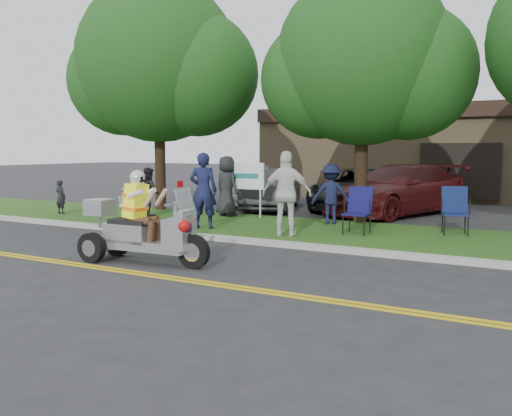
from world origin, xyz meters
The scene contains 23 objects.
ground centered at (0.00, 0.00, 0.00)m, with size 120.00×120.00×0.00m, color #28282B.
centerline_near centered at (0.00, -0.58, 0.01)m, with size 60.00×0.10×0.01m, color gold.
centerline_far centered at (0.00, -0.42, 0.01)m, with size 60.00×0.10×0.01m, color gold.
curb centered at (0.00, 3.05, 0.06)m, with size 60.00×0.25×0.12m, color #A8A89E.
grass_verge centered at (0.00, 5.20, 0.06)m, with size 60.00×4.00×0.10m, color #214A13.
commercial_building centered at (2.00, 18.98, 2.01)m, with size 18.00×8.20×4.00m.
tree_left centered at (-6.44, 7.03, 4.85)m, with size 6.62×5.40×7.78m.
tree_mid centered at (0.55, 7.23, 4.43)m, with size 5.88×4.80×7.05m.
business_sign centered at (-2.90, 6.60, 1.26)m, with size 1.25×0.06×1.75m.
trike_scooter centered at (-1.53, 0.21, 0.62)m, with size 2.70×0.93×1.77m.
lawn_chair_a centered at (1.16, 5.07, 0.75)m, with size 0.60×0.62×1.14m.
lawn_chair_b centered at (3.22, 6.15, 0.75)m, with size 0.75×0.77×1.15m.
spectator_adult_left centered at (-2.64, 3.95, 1.09)m, with size 0.72×0.47×1.97m, color #151A3C.
spectator_adult_mid centered at (-5.61, 5.33, 0.85)m, with size 0.73×0.57×1.50m, color black.
spectator_adult_right centered at (-0.24, 3.93, 1.11)m, with size 1.18×0.49×2.01m, color white.
spectator_chair_a centered at (-0.06, 6.37, 0.93)m, with size 1.07×0.61×1.65m, color #141937.
spectator_chair_b centered at (-3.50, 6.47, 1.03)m, with size 0.90×0.59×1.85m, color black.
child_left centered at (-8.50, 4.46, 0.64)m, with size 0.39×0.26×1.07m, color black.
child_right centered at (-5.48, 4.12, 0.59)m, with size 0.47×0.37×0.97m, color #B9B8B2.
parked_car_far_left centered at (-5.00, 10.79, 0.82)m, with size 1.95×4.84×1.65m, color #989B9E.
parked_car_left centered at (-3.49, 9.49, 0.72)m, with size 1.53×4.40×1.45m, color #333336.
parked_car_mid centered at (-0.84, 10.93, 0.73)m, with size 2.44×5.29×1.47m, color black.
parked_car_right centered at (0.80, 10.25, 0.83)m, with size 2.32×5.70×1.66m, color #491111.
Camera 1 is at (5.29, -7.61, 2.16)m, focal length 38.00 mm.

